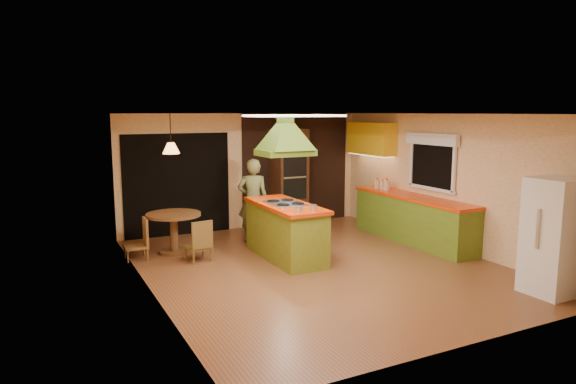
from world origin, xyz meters
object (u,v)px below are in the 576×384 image
kitchen_island (285,231)px  dining_table (174,225)px  refrigerator (554,237)px  wall_oven (289,178)px  canister_large (387,185)px  man (253,200)px

kitchen_island → dining_table: size_ratio=1.99×
refrigerator → wall_oven: (-1.35, 5.52, 0.26)m
refrigerator → canister_large: refrigerator is taller
kitchen_island → canister_large: canister_large is taller
wall_oven → canister_large: (1.48, -1.57, -0.06)m
wall_oven → canister_large: size_ratio=10.53×
refrigerator → dining_table: 6.14m
kitchen_island → refrigerator: size_ratio=1.19×
man → dining_table: (-1.60, -0.12, -0.31)m
canister_large → kitchen_island: bearing=-165.7°
kitchen_island → dining_table: kitchen_island is taller
man → refrigerator: (2.60, -4.58, -0.00)m
refrigerator → wall_oven: bearing=103.2°
wall_oven → canister_large: bearing=-49.5°
refrigerator → dining_table: size_ratio=1.68×
wall_oven → canister_large: 2.16m
refrigerator → kitchen_island: bearing=127.5°
refrigerator → wall_oven: size_ratio=0.76×
refrigerator → dining_table: (-4.20, 4.46, -0.31)m
canister_large → dining_table: bearing=173.2°
man → refrigerator: 5.27m
man → canister_large: man is taller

